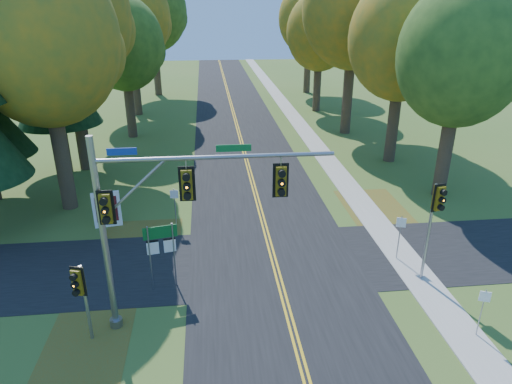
{
  "coord_description": "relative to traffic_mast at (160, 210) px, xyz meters",
  "views": [
    {
      "loc": [
        -2.85,
        -16.46,
        11.44
      ],
      "look_at": [
        -0.75,
        2.88,
        3.2
      ],
      "focal_mm": 32.0,
      "sensor_mm": 36.0,
      "label": 1
    }
  ],
  "objects": [
    {
      "name": "ground",
      "position": [
        4.59,
        2.06,
        -4.79
      ],
      "size": [
        160.0,
        160.0,
        0.0
      ],
      "primitive_type": "plane",
      "color": "#3E5F21",
      "rests_on": "ground"
    },
    {
      "name": "road_main",
      "position": [
        4.59,
        2.06,
        -4.78
      ],
      "size": [
        8.0,
        160.0,
        0.02
      ],
      "primitive_type": "cube",
      "color": "black",
      "rests_on": "ground"
    },
    {
      "name": "road_cross",
      "position": [
        4.59,
        4.06,
        -4.78
      ],
      "size": [
        60.0,
        6.0,
        0.02
      ],
      "primitive_type": "cube",
      "color": "black",
      "rests_on": "ground"
    },
    {
      "name": "centerline_left",
      "position": [
        4.49,
        2.06,
        -4.77
      ],
      "size": [
        0.1,
        160.0,
        0.01
      ],
      "primitive_type": "cube",
      "color": "gold",
      "rests_on": "road_main"
    },
    {
      "name": "centerline_right",
      "position": [
        4.69,
        2.06,
        -4.77
      ],
      "size": [
        0.1,
        160.0,
        0.01
      ],
      "primitive_type": "cube",
      "color": "gold",
      "rests_on": "road_main"
    },
    {
      "name": "sidewalk_east",
      "position": [
        10.79,
        2.06,
        -4.76
      ],
      "size": [
        1.6,
        160.0,
        0.06
      ],
      "primitive_type": "cube",
      "color": "#9E998E",
      "rests_on": "ground"
    },
    {
      "name": "leaf_patch_w_near",
      "position": [
        -1.91,
        6.06,
        -4.79
      ],
      "size": [
        4.0,
        6.0,
        0.0
      ],
      "primitive_type": "cube",
      "color": "brown",
      "rests_on": "ground"
    },
    {
      "name": "leaf_patch_e",
      "position": [
        11.39,
        8.06,
        -4.79
      ],
      "size": [
        3.5,
        8.0,
        0.0
      ],
      "primitive_type": "cube",
      "color": "brown",
      "rests_on": "ground"
    },
    {
      "name": "leaf_patch_w_far",
      "position": [
        -2.91,
        -0.94,
        -4.79
      ],
      "size": [
        3.0,
        5.0,
        0.0
      ],
      "primitive_type": "cube",
      "color": "brown",
      "rests_on": "ground"
    },
    {
      "name": "tree_w_a",
      "position": [
        -6.54,
        11.44,
        4.69
      ],
      "size": [
        8.0,
        8.0,
        14.15
      ],
      "color": "#38281C",
      "rests_on": "ground"
    },
    {
      "name": "tree_e_a",
      "position": [
        16.15,
        10.83,
        3.74
      ],
      "size": [
        7.2,
        7.2,
        12.73
      ],
      "color": "#38281C",
      "rests_on": "ground"
    },
    {
      "name": "tree_w_b",
      "position": [
        -7.14,
        18.34,
        5.57
      ],
      "size": [
        8.6,
        8.6,
        15.38
      ],
      "color": "#38281C",
      "rests_on": "ground"
    },
    {
      "name": "tree_e_b",
      "position": [
        15.55,
        17.63,
        4.1
      ],
      "size": [
        7.6,
        7.6,
        13.33
      ],
      "color": "#38281C",
      "rests_on": "ground"
    },
    {
      "name": "tree_w_c",
      "position": [
        -4.95,
        26.53,
        3.15
      ],
      "size": [
        6.8,
        6.8,
        11.91
      ],
      "color": "#38281C",
      "rests_on": "ground"
    },
    {
      "name": "tree_e_c",
      "position": [
        14.47,
        25.75,
        5.87
      ],
      "size": [
        8.8,
        8.8,
        15.79
      ],
      "color": "#38281C",
      "rests_on": "ground"
    },
    {
      "name": "tree_w_d",
      "position": [
        -5.54,
        35.24,
        4.99
      ],
      "size": [
        8.2,
        8.2,
        14.56
      ],
      "color": "#38281C",
      "rests_on": "ground"
    },
    {
      "name": "tree_e_d",
      "position": [
        13.85,
        34.93,
        3.44
      ],
      "size": [
        7.0,
        7.0,
        12.32
      ],
      "color": "#38281C",
      "rests_on": "ground"
    },
    {
      "name": "tree_w_e",
      "position": [
        -4.34,
        46.14,
        5.28
      ],
      "size": [
        8.4,
        8.4,
        14.97
      ],
      "color": "#38281C",
      "rests_on": "ground"
    },
    {
      "name": "tree_e_e",
      "position": [
        15.06,
        45.64,
        4.4
      ],
      "size": [
        7.8,
        7.8,
        13.74
      ],
      "color": "#38281C",
      "rests_on": "ground"
    },
    {
      "name": "pine_c",
      "position": [
        -8.41,
        18.06,
        4.9
      ],
      "size": [
        5.6,
        5.6,
        20.56
      ],
      "color": "#38281C",
      "rests_on": "ground"
    },
    {
      "name": "traffic_mast",
      "position": [
        0.0,
        0.0,
        0.0
      ],
      "size": [
        8.22,
        0.74,
        7.46
      ],
      "rotation": [
        0.0,
        0.0,
        -0.0
      ],
      "color": "gray",
      "rests_on": "ground"
    },
    {
      "name": "east_signal_pole",
      "position": [
        10.91,
        1.65,
        -1.29
      ],
      "size": [
        0.53,
        0.62,
        4.62
      ],
      "rotation": [
        0.0,
        0.0,
        0.24
      ],
      "color": "#919298",
      "rests_on": "ground"
    },
    {
      "name": "ped_signal_pole",
      "position": [
        -2.86,
        -0.74,
        -2.44
      ],
      "size": [
        0.48,
        0.58,
        3.17
      ],
      "rotation": [
        0.0,
        0.0,
        -0.32
      ],
      "color": "#999CA1",
      "rests_on": "ground"
    },
    {
      "name": "route_sign_cluster",
      "position": [
        -0.39,
        2.44,
        -2.68
      ],
      "size": [
        1.38,
        0.3,
        2.99
      ],
      "rotation": [
        0.0,
        0.0,
        0.19
      ],
      "color": "gray",
      "rests_on": "ground"
    },
    {
      "name": "info_kiosk",
      "position": [
        -3.86,
        8.55,
        -3.79
      ],
      "size": [
        1.46,
        0.44,
        2.01
      ],
      "rotation": [
        0.0,
        0.0,
        0.17
      ],
      "color": "white",
      "rests_on": "ground"
    },
    {
      "name": "reg_sign_e_north",
      "position": [
        10.42,
        3.55,
        -3.24
      ],
      "size": [
        0.42,
        0.17,
        2.27
      ],
      "rotation": [
        0.0,
        0.0,
        -0.34
      ],
      "color": "gray",
      "rests_on": "ground"
    },
    {
      "name": "reg_sign_e_south",
      "position": [
        11.24,
        -1.95,
        -3.41
      ],
      "size": [
        0.37,
        0.16,
        2.02
      ],
      "rotation": [
        0.0,
        0.0,
        -0.37
      ],
      "color": "gray",
      "rests_on": "ground"
    },
    {
      "name": "reg_sign_w",
      "position": [
        -0.18,
        8.05,
        -3.25
      ],
      "size": [
        0.43,
        0.08,
        2.26
      ],
      "rotation": [
        0.0,
        0.0,
        -0.1
      ],
      "color": "gray",
      "rests_on": "ground"
    }
  ]
}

